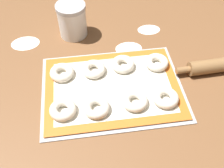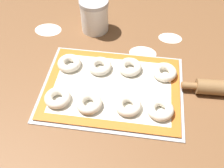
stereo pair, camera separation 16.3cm
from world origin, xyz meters
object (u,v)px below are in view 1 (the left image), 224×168
bagel_front_mid_left (96,107)px  bagel_front_far_right (166,98)px  baking_tray (112,88)px  bagel_back_far_left (62,73)px  bagel_back_far_right (157,62)px  bagel_front_far_left (63,110)px  bagel_back_mid_left (94,69)px  flour_canister (72,20)px  bagel_back_mid_right (123,64)px  bagel_front_mid_right (135,101)px

bagel_front_mid_left → bagel_front_far_right: bearing=1.7°
baking_tray → bagel_back_far_left: bagel_back_far_left is taller
bagel_back_far_left → bagel_back_far_right: bearing=0.5°
bagel_front_far_right → bagel_back_far_right: 0.17m
bagel_front_far_left → bagel_back_far_left: bearing=90.3°
bagel_back_mid_left → flour_canister: bearing=104.4°
bagel_front_mid_left → bagel_back_mid_right: same height
bagel_front_far_left → bagel_back_mid_right: same height
bagel_back_mid_left → bagel_back_far_right: (0.24, 0.00, 0.00)m
bagel_front_far_right → bagel_back_mid_left: size_ratio=1.00×
baking_tray → flour_canister: bearing=110.2°
baking_tray → bagel_back_far_right: bagel_back_far_right is taller
bagel_front_mid_left → flour_canister: bearing=97.6°
bagel_back_mid_left → bagel_back_mid_right: (0.11, 0.01, 0.00)m
bagel_back_far_left → bagel_back_mid_left: bearing=0.4°
bagel_front_far_left → bagel_front_mid_right: 0.24m
bagel_back_mid_left → bagel_back_far_right: same height
baking_tray → bagel_back_mid_right: size_ratio=5.65×
bagel_back_mid_right → bagel_back_mid_left: bearing=-174.6°
bagel_front_far_left → bagel_back_far_right: same height
bagel_back_far_right → bagel_front_far_right: bearing=-94.1°
bagel_back_far_left → bagel_back_mid_left: 0.12m
bagel_front_far_left → bagel_back_far_right: (0.35, 0.17, 0.00)m
bagel_front_far_right → bagel_back_far_left: same height
bagel_front_mid_left → bagel_back_far_right: 0.30m
bagel_front_far_right → flour_canister: bearing=125.1°
bagel_back_far_left → bagel_front_mid_left: bearing=-57.7°
bagel_front_mid_left → bagel_back_mid_left: (0.01, 0.17, 0.00)m
bagel_front_far_right → bagel_back_mid_right: (-0.12, 0.17, 0.00)m
bagel_front_mid_left → bagel_back_far_left: size_ratio=1.00×
bagel_front_far_left → bagel_front_mid_left: (0.11, -0.01, 0.00)m
bagel_front_mid_left → bagel_back_mid_right: 0.22m
bagel_front_far_left → bagel_back_far_left: same height
bagel_back_mid_right → bagel_front_far_right: bearing=-56.7°
bagel_front_mid_right → bagel_front_far_right: size_ratio=1.00×
bagel_front_mid_right → bagel_back_far_right: size_ratio=1.00×
bagel_back_far_left → bagel_back_mid_right: same height
bagel_back_mid_right → baking_tray: bearing=-120.6°
bagel_front_mid_left → bagel_front_mid_right: 0.13m
bagel_back_far_left → bagel_back_far_right: size_ratio=1.00×
bagel_front_mid_right → bagel_back_far_right: 0.20m
bagel_front_mid_left → bagel_front_mid_right: same height
bagel_front_mid_right → bagel_back_mid_right: size_ratio=1.00×
baking_tray → bagel_front_far_right: (0.17, -0.08, 0.02)m
bagel_front_far_right → bagel_back_mid_left: bearing=143.8°
bagel_back_far_left → flour_canister: flour_canister is taller
bagel_front_far_right → flour_canister: (-0.29, 0.41, 0.05)m
baking_tray → bagel_back_mid_right: 0.11m
bagel_back_far_right → bagel_back_mid_right: bearing=176.3°
bagel_front_far_right → bagel_back_mid_left: (-0.22, 0.16, 0.00)m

